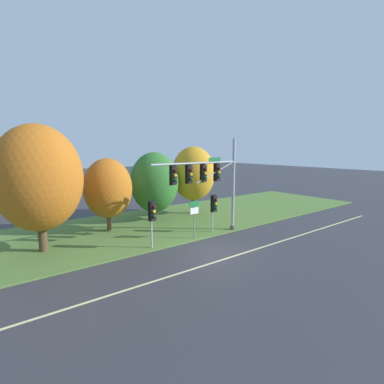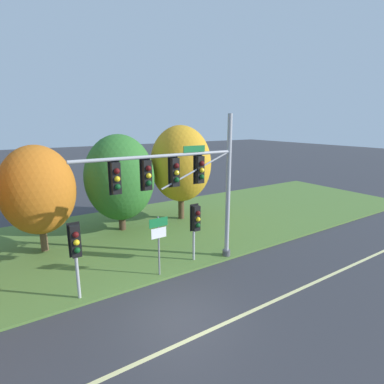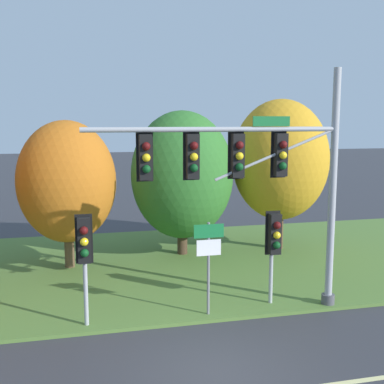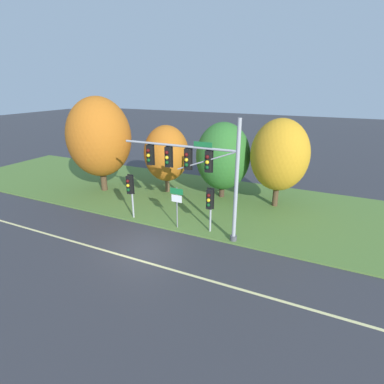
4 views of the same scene
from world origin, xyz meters
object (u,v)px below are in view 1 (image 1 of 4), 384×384
(traffic_signal_mast, at_px, (210,178))
(tree_left_of_mast, at_px, (108,188))
(pedestrian_signal_near_kerb, at_px, (214,206))
(tree_nearest_road, at_px, (38,178))
(tree_mid_verge, at_px, (193,174))
(pedestrian_signal_further_along, at_px, (152,214))
(route_sign_post, at_px, (194,213))
(tree_behind_signpost, at_px, (154,182))

(traffic_signal_mast, xyz_separation_m, tree_left_of_mast, (-5.30, 5.76, -0.94))
(pedestrian_signal_near_kerb, xyz_separation_m, tree_nearest_road, (-11.23, 3.43, 2.50))
(tree_nearest_road, relative_size, tree_left_of_mast, 1.40)
(traffic_signal_mast, distance_m, tree_mid_verge, 7.44)
(traffic_signal_mast, xyz_separation_m, pedestrian_signal_near_kerb, (0.77, 0.33, -2.17))
(pedestrian_signal_further_along, distance_m, route_sign_post, 3.48)
(tree_nearest_road, xyz_separation_m, tree_left_of_mast, (5.15, 2.01, -1.27))
(pedestrian_signal_near_kerb, bearing_deg, pedestrian_signal_further_along, -176.38)
(route_sign_post, bearing_deg, traffic_signal_mast, -3.16)
(tree_left_of_mast, bearing_deg, traffic_signal_mast, -47.38)
(pedestrian_signal_further_along, height_order, tree_left_of_mast, tree_left_of_mast)
(pedestrian_signal_near_kerb, bearing_deg, traffic_signal_mast, -156.73)
(route_sign_post, xyz_separation_m, tree_mid_verge, (4.96, 6.42, 2.06))
(traffic_signal_mast, relative_size, pedestrian_signal_near_kerb, 2.58)
(tree_left_of_mast, bearing_deg, tree_nearest_road, -158.73)
(pedestrian_signal_near_kerb, bearing_deg, tree_behind_signpost, 103.09)
(traffic_signal_mast, xyz_separation_m, tree_behind_signpost, (-0.68, 6.59, -0.89))
(tree_behind_signpost, xyz_separation_m, tree_mid_verge, (4.31, -0.10, 0.55))
(tree_left_of_mast, bearing_deg, tree_behind_signpost, 10.16)
(route_sign_post, height_order, tree_mid_verge, tree_mid_verge)
(pedestrian_signal_further_along, xyz_separation_m, tree_nearest_road, (-5.67, 3.78, 2.31))
(pedestrian_signal_near_kerb, bearing_deg, route_sign_post, -173.02)
(pedestrian_signal_near_kerb, distance_m, tree_mid_verge, 7.03)
(traffic_signal_mast, bearing_deg, tree_nearest_road, 160.24)
(traffic_signal_mast, distance_m, pedestrian_signal_further_along, 5.18)
(pedestrian_signal_further_along, relative_size, route_sign_post, 1.14)
(tree_nearest_road, distance_m, tree_mid_verge, 14.36)
(traffic_signal_mast, relative_size, tree_left_of_mast, 1.33)
(tree_left_of_mast, bearing_deg, pedestrian_signal_further_along, -84.92)
(pedestrian_signal_near_kerb, relative_size, tree_behind_signpost, 0.48)
(route_sign_post, distance_m, tree_left_of_mast, 7.09)
(tree_behind_signpost, bearing_deg, traffic_signal_mast, -84.07)
(tree_nearest_road, bearing_deg, tree_mid_verge, 10.99)
(route_sign_post, bearing_deg, tree_nearest_road, 158.01)
(pedestrian_signal_near_kerb, distance_m, tree_nearest_road, 12.00)
(pedestrian_signal_further_along, bearing_deg, tree_mid_verge, 37.73)
(route_sign_post, distance_m, tree_behind_signpost, 6.72)
(pedestrian_signal_further_along, relative_size, tree_left_of_mast, 0.55)
(route_sign_post, distance_m, tree_mid_verge, 8.37)
(pedestrian_signal_further_along, distance_m, tree_nearest_road, 7.19)
(traffic_signal_mast, distance_m, route_sign_post, 2.75)
(tree_nearest_road, bearing_deg, pedestrian_signal_further_along, -33.68)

